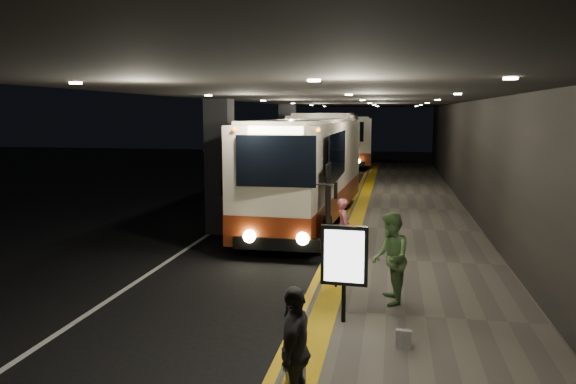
% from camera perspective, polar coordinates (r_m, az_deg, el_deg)
% --- Properties ---
extents(ground, '(90.00, 90.00, 0.00)m').
position_cam_1_polar(ground, '(14.72, -5.89, -7.57)').
color(ground, black).
extents(lane_line_white, '(0.12, 50.00, 0.01)m').
position_cam_1_polar(lane_line_white, '(19.88, -6.80, -3.46)').
color(lane_line_white, silver).
rests_on(lane_line_white, ground).
extents(kerb_stripe_yellow, '(0.18, 50.00, 0.01)m').
position_cam_1_polar(kerb_stripe_yellow, '(19.08, 5.22, -3.93)').
color(kerb_stripe_yellow, gold).
rests_on(kerb_stripe_yellow, ground).
extents(sidewalk, '(4.50, 50.00, 0.15)m').
position_cam_1_polar(sidewalk, '(19.00, 12.46, -3.92)').
color(sidewalk, '#514C44').
rests_on(sidewalk, ground).
extents(tactile_strip, '(0.50, 50.00, 0.01)m').
position_cam_1_polar(tactile_strip, '(19.01, 6.72, -3.53)').
color(tactile_strip, gold).
rests_on(tactile_strip, sidewalk).
extents(terminal_wall, '(0.10, 50.00, 6.00)m').
position_cam_1_polar(terminal_wall, '(18.84, 19.61, 4.69)').
color(terminal_wall, black).
rests_on(terminal_wall, ground).
extents(support_columns, '(0.80, 24.80, 4.40)m').
position_cam_1_polar(support_columns, '(18.53, -6.95, 2.56)').
color(support_columns, black).
rests_on(support_columns, ground).
extents(canopy, '(9.00, 50.00, 0.40)m').
position_cam_1_polar(canopy, '(18.66, 5.86, 10.00)').
color(canopy, black).
rests_on(canopy, support_columns).
extents(coach_main, '(2.94, 11.71, 3.62)m').
position_cam_1_polar(coach_main, '(20.16, 2.09, 1.74)').
color(coach_main, beige).
rests_on(coach_main, ground).
extents(coach_second, '(2.83, 12.24, 3.83)m').
position_cam_1_polar(coach_second, '(29.34, 4.11, 3.90)').
color(coach_second, beige).
rests_on(coach_second, ground).
extents(coach_third, '(3.11, 11.54, 3.58)m').
position_cam_1_polar(coach_third, '(43.95, 6.70, 5.08)').
color(coach_third, beige).
rests_on(coach_third, ground).
extents(passenger_boarding, '(0.49, 0.63, 1.52)m').
position_cam_1_polar(passenger_boarding, '(15.22, 5.62, -3.51)').
color(passenger_boarding, '#D66379').
rests_on(passenger_boarding, sidewalk).
extents(passenger_waiting_green, '(0.65, 0.95, 1.85)m').
position_cam_1_polar(passenger_waiting_green, '(11.45, 10.35, -6.64)').
color(passenger_waiting_green, '#547C45').
rests_on(passenger_waiting_green, sidewalk).
extents(passenger_waiting_grey, '(0.57, 1.01, 1.67)m').
position_cam_1_polar(passenger_waiting_grey, '(7.35, 0.74, -15.73)').
color(passenger_waiting_grey, '#414145').
rests_on(passenger_waiting_grey, sidewalk).
extents(bag_polka, '(0.26, 0.12, 0.30)m').
position_cam_1_polar(bag_polka, '(9.62, 11.67, -14.41)').
color(bag_polka, black).
rests_on(bag_polka, sidewalk).
extents(bag_plain, '(0.28, 0.21, 0.32)m').
position_cam_1_polar(bag_plain, '(8.31, 0.80, -17.96)').
color(bag_plain, white).
rests_on(bag_plain, sidewalk).
extents(info_sign, '(0.85, 0.17, 1.80)m').
position_cam_1_polar(info_sign, '(10.23, 5.73, -6.65)').
color(info_sign, black).
rests_on(info_sign, sidewalk).
extents(stanchion_post, '(0.05, 0.05, 1.06)m').
position_cam_1_polar(stanchion_post, '(12.39, 4.91, -7.29)').
color(stanchion_post, black).
rests_on(stanchion_post, sidewalk).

